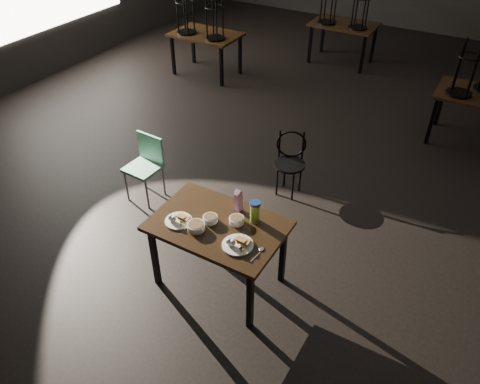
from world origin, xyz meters
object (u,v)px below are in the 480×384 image
Objects in this scene: main_table at (218,231)px; juice_carton at (238,201)px; water_bottle at (255,211)px; bentwood_chair at (290,158)px; school_chair at (146,162)px.

juice_carton is (0.06, 0.27, 0.19)m from main_table.
water_bottle is 1.59m from bentwood_chair.
water_bottle reaches higher than bentwood_chair.
bentwood_chair is at bearing 102.57° from water_bottle.
school_chair is (-1.55, 0.49, -0.38)m from juice_carton.
juice_carton is 0.30× the size of bentwood_chair.
bentwood_chair is (-0.33, 1.50, -0.39)m from water_bottle.
main_table is at bearing -110.92° from bentwood_chair.
juice_carton is 1.67m from school_chair.
school_chair is at bearing 152.89° from main_table.
juice_carton is at bearing 77.54° from main_table.
juice_carton reaches higher than main_table.
juice_carton is 0.29× the size of school_chair.
school_chair reaches higher than bentwood_chair.
bentwood_chair is at bearing 92.27° from main_table.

